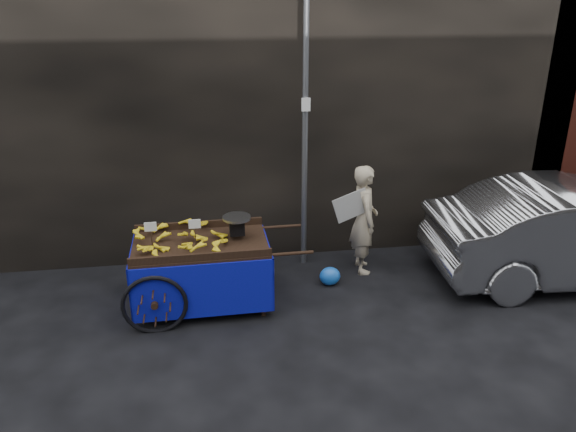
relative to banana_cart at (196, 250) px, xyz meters
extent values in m
plane|color=black|center=(1.26, -0.31, -0.79)|extent=(80.00, 80.00, 0.00)
cube|color=black|center=(0.26, 2.29, 1.71)|extent=(11.00, 2.00, 5.00)
cylinder|color=slate|center=(1.56, 0.99, 1.21)|extent=(0.08, 0.08, 4.00)
cube|color=white|center=(1.56, 0.94, 1.61)|extent=(0.12, 0.02, 0.18)
cube|color=black|center=(0.05, 0.00, 0.06)|extent=(1.70, 1.08, 0.06)
cube|color=black|center=(0.05, 0.50, 0.13)|extent=(1.69, 0.07, 0.11)
cube|color=black|center=(0.06, -0.49, 0.13)|extent=(1.69, 0.07, 0.11)
cube|color=black|center=(0.80, -0.41, -0.37)|extent=(0.05, 0.05, 0.84)
cube|color=black|center=(0.78, 0.44, -0.37)|extent=(0.05, 0.05, 0.84)
cylinder|color=black|center=(1.17, -0.40, 0.06)|extent=(0.53, 0.05, 0.04)
cylinder|color=black|center=(1.15, 0.44, 0.06)|extent=(0.53, 0.05, 0.04)
torus|color=black|center=(-0.51, -0.58, -0.42)|extent=(0.79, 0.07, 0.79)
torus|color=black|center=(-0.54, 0.56, -0.42)|extent=(0.79, 0.07, 0.79)
cylinder|color=black|center=(-0.52, -0.01, -0.42)|extent=(0.07, 1.18, 0.05)
cube|color=#07158F|center=(0.06, -0.54, -0.30)|extent=(1.73, 0.05, 0.72)
cube|color=#07158F|center=(0.04, 0.54, -0.30)|extent=(1.73, 0.05, 0.72)
cube|color=#07158F|center=(-0.80, -0.02, -0.30)|extent=(0.04, 1.10, 0.72)
cube|color=#07158F|center=(0.91, 0.02, -0.30)|extent=(0.04, 1.10, 0.72)
cube|color=black|center=(0.53, 0.06, 0.24)|extent=(0.19, 0.15, 0.17)
cylinder|color=silver|center=(0.53, 0.06, 0.38)|extent=(0.36, 0.36, 0.03)
cube|color=white|center=(-0.52, -0.13, 0.40)|extent=(0.15, 0.01, 0.12)
cube|color=white|center=(0.00, -0.12, 0.40)|extent=(0.15, 0.01, 0.12)
imported|color=tan|center=(2.37, 0.64, 0.01)|extent=(0.41, 0.60, 1.60)
cube|color=#B7B6B0|center=(2.14, 0.50, 0.29)|extent=(0.58, 0.09, 0.50)
ellipsoid|color=blue|center=(1.80, 0.25, -0.65)|extent=(0.29, 0.23, 0.26)
camera|label=1|loc=(0.21, -6.51, 3.08)|focal=35.00mm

